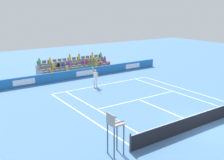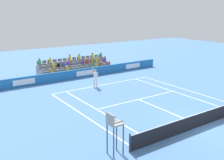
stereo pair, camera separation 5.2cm
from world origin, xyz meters
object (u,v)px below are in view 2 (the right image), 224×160
at_px(umpire_chair, 114,128).
at_px(tennis_player, 95,78).
at_px(tennis_net, 202,119).
at_px(loose_tennis_ball, 180,104).

bearing_deg(umpire_chair, tennis_player, -116.51).
distance_m(tennis_net, loose_tennis_ball, 4.03).
bearing_deg(loose_tennis_ball, umpire_chair, 20.57).
bearing_deg(umpire_chair, loose_tennis_ball, -159.43).
bearing_deg(tennis_net, loose_tennis_ball, -118.16).
xyz_separation_m(tennis_player, loose_tennis_ball, (-3.05, 7.99, -0.96)).
relative_size(umpire_chair, loose_tennis_ball, 34.41).
xyz_separation_m(tennis_net, loose_tennis_ball, (-1.89, -3.53, -0.46)).
bearing_deg(tennis_net, tennis_player, -84.26).
bearing_deg(loose_tennis_ball, tennis_net, 61.84).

